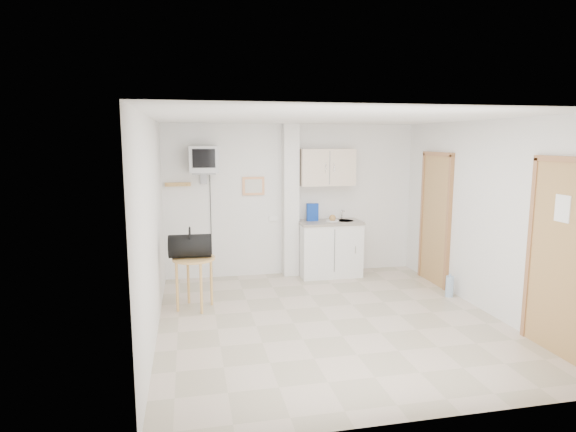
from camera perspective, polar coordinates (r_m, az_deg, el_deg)
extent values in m
plane|color=beige|center=(6.21, 4.97, -12.22)|extent=(4.50, 4.50, 0.00)
cube|color=white|center=(8.03, 0.49, 1.90)|extent=(4.20, 0.04, 2.50)
cube|color=white|center=(3.82, 15.00, -6.36)|extent=(4.20, 0.04, 2.50)
cube|color=white|center=(5.64, -15.75, -1.48)|extent=(0.04, 4.50, 2.50)
cube|color=white|center=(6.78, 22.39, -0.10)|extent=(0.04, 4.50, 2.50)
cube|color=white|center=(5.79, 5.32, 11.51)|extent=(4.20, 4.50, 0.04)
cube|color=white|center=(7.91, 0.30, 1.79)|extent=(0.25, 0.22, 2.50)
cube|color=#E59962|center=(7.87, -4.12, 3.57)|extent=(0.36, 0.03, 0.30)
cube|color=silver|center=(7.86, -4.11, 3.55)|extent=(0.28, 0.01, 0.22)
cube|color=tan|center=(7.79, -12.91, 3.67)|extent=(0.40, 0.05, 0.06)
cube|color=white|center=(8.00, -1.74, -0.30)|extent=(0.15, 0.02, 0.08)
cylinder|color=tan|center=(7.73, -14.03, 3.52)|extent=(0.02, 0.08, 0.02)
cylinder|color=tan|center=(7.73, -12.92, 3.56)|extent=(0.02, 0.08, 0.02)
cylinder|color=tan|center=(7.73, -11.81, 3.60)|extent=(0.02, 0.08, 0.02)
cube|color=olive|center=(7.86, 17.05, -0.50)|extent=(0.04, 0.75, 2.00)
cube|color=brown|center=(7.85, 17.01, -0.50)|extent=(0.06, 0.87, 2.06)
cube|color=olive|center=(5.76, 29.55, -4.55)|extent=(0.04, 0.82, 2.02)
cube|color=brown|center=(5.76, 29.51, -4.55)|extent=(0.06, 0.94, 2.08)
cube|color=white|center=(5.65, 29.78, 0.77)|extent=(0.01, 0.20, 0.28)
cube|color=white|center=(8.05, 4.94, -3.97)|extent=(1.00, 0.55, 0.88)
cube|color=gray|center=(7.96, 4.99, -0.74)|extent=(1.03, 0.58, 0.04)
cylinder|color=#B7B7BA|center=(8.03, 6.70, -0.72)|extent=(0.30, 0.30, 0.05)
cylinder|color=#B7B7BA|center=(8.15, 6.40, 0.17)|extent=(0.02, 0.02, 0.16)
cylinder|color=#B7B7BA|center=(8.08, 6.54, 0.64)|extent=(0.02, 0.13, 0.02)
cube|color=beige|center=(7.96, 4.63, 5.79)|extent=(0.90, 0.32, 0.60)
cube|color=#0C3194|center=(7.94, 2.92, 0.46)|extent=(0.19, 0.07, 0.29)
cylinder|color=white|center=(7.95, 5.29, -0.56)|extent=(0.22, 0.22, 0.01)
sphere|color=tan|center=(7.94, 5.29, -0.23)|extent=(0.11, 0.11, 0.11)
cube|color=slate|center=(7.65, -9.97, 5.02)|extent=(0.36, 0.32, 0.02)
cube|color=slate|center=(7.78, -9.99, 4.50)|extent=(0.10, 0.06, 0.20)
cube|color=#B0B1B3|center=(7.56, -10.00, 6.65)|extent=(0.44, 0.42, 0.40)
cube|color=black|center=(7.35, -9.95, 6.74)|extent=(0.34, 0.02, 0.28)
cylinder|color=black|center=(7.89, -9.11, -1.16)|extent=(0.01, 0.01, 1.73)
cylinder|color=tan|center=(6.52, -11.11, -4.96)|extent=(0.56, 0.56, 0.03)
cylinder|color=tan|center=(6.70, -9.07, -7.65)|extent=(0.04, 0.04, 0.67)
cylinder|color=tan|center=(6.83, -11.74, -7.39)|extent=(0.04, 0.04, 0.67)
cylinder|color=tan|center=(6.54, -13.01, -8.18)|extent=(0.04, 0.04, 0.67)
cylinder|color=tan|center=(6.40, -10.25, -8.47)|extent=(0.04, 0.04, 0.67)
cylinder|color=black|center=(6.50, -11.53, -3.50)|extent=(0.57, 0.32, 0.31)
torus|color=black|center=(6.47, -11.57, -2.26)|extent=(0.03, 0.23, 0.23)
cylinder|color=#92AFCC|center=(7.39, 18.60, -7.92)|extent=(0.11, 0.11, 0.30)
cylinder|color=#92AFCC|center=(7.35, 18.67, -6.65)|extent=(0.03, 0.03, 0.04)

